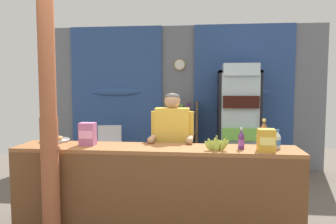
{
  "coord_description": "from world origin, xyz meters",
  "views": [
    {
      "loc": [
        0.42,
        -2.93,
        1.58
      ],
      "look_at": [
        -0.02,
        1.06,
        1.24
      ],
      "focal_mm": 34.45,
      "sensor_mm": 36.0,
      "label": 1
    }
  ],
  "objects": [
    {
      "name": "ground_plane",
      "position": [
        0.0,
        1.26,
        0.0
      ],
      "size": [
        8.22,
        8.22,
        0.0
      ],
      "primitive_type": "plane",
      "color": "#665B51"
    },
    {
      "name": "back_wall_curtained",
      "position": [
        -0.01,
        3.2,
        1.38
      ],
      "size": [
        5.26,
        0.22,
        2.68
      ],
      "color": "slate",
      "rests_on": "ground"
    },
    {
      "name": "stall_counter",
      "position": [
        -0.09,
        0.36,
        0.56
      ],
      "size": [
        3.06,
        0.51,
        0.91
      ],
      "color": "#935B33",
      "rests_on": "ground"
    },
    {
      "name": "timber_post",
      "position": [
        -1.11,
        0.1,
        1.2
      ],
      "size": [
        0.2,
        0.18,
        2.51
      ],
      "color": "#995133",
      "rests_on": "ground"
    },
    {
      "name": "drink_fridge",
      "position": [
        1.02,
        2.66,
        1.06
      ],
      "size": [
        0.7,
        0.72,
        1.93
      ],
      "color": "black",
      "rests_on": "ground"
    },
    {
      "name": "bottle_shelf_rack",
      "position": [
        0.08,
        2.88,
        0.67
      ],
      "size": [
        0.48,
        0.28,
        1.29
      ],
      "color": "brown",
      "rests_on": "ground"
    },
    {
      "name": "plastic_lawn_chair",
      "position": [
        -1.23,
        2.51,
        0.49
      ],
      "size": [
        0.5,
        0.5,
        0.86
      ],
      "color": "silver",
      "rests_on": "ground"
    },
    {
      "name": "shopkeeper",
      "position": [
        0.05,
        0.91,
        0.93
      ],
      "size": [
        0.52,
        0.42,
        1.48
      ],
      "color": "#28282D",
      "rests_on": "ground"
    },
    {
      "name": "soda_bottle_iced_tea",
      "position": [
        1.08,
        0.65,
        1.04
      ],
      "size": [
        0.09,
        0.09,
        0.3
      ],
      "color": "brown",
      "rests_on": "stall_counter"
    },
    {
      "name": "soda_bottle_water",
      "position": [
        1.2,
        0.52,
        1.0
      ],
      "size": [
        0.06,
        0.06,
        0.2
      ],
      "color": "silver",
      "rests_on": "stall_counter"
    },
    {
      "name": "soda_bottle_grape_soda",
      "position": [
        0.82,
        0.44,
        1.01
      ],
      "size": [
        0.07,
        0.07,
        0.23
      ],
      "color": "#56286B",
      "rests_on": "stall_counter"
    },
    {
      "name": "snack_box_wafer",
      "position": [
        -0.85,
        0.48,
        1.04
      ],
      "size": [
        0.17,
        0.13,
        0.25
      ],
      "color": "#B76699",
      "rests_on": "stall_counter"
    },
    {
      "name": "snack_box_choco_powder",
      "position": [
        1.05,
        0.35,
        1.03
      ],
      "size": [
        0.17,
        0.15,
        0.23
      ],
      "color": "gold",
      "rests_on": "stall_counter"
    },
    {
      "name": "pastry_tray",
      "position": [
        -1.32,
        0.65,
        0.93
      ],
      "size": [
        0.34,
        0.34,
        0.06
      ],
      "color": "#BCBCC1",
      "rests_on": "stall_counter"
    },
    {
      "name": "banana_bunch",
      "position": [
        0.56,
        0.33,
        0.97
      ],
      "size": [
        0.27,
        0.06,
        0.16
      ],
      "color": "#B7C647",
      "rests_on": "stall_counter"
    }
  ]
}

